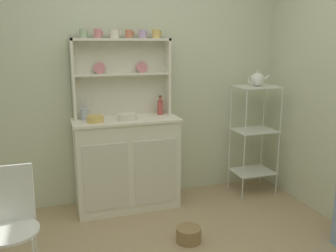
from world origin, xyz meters
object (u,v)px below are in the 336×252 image
(hutch_cabinet, at_px, (127,162))
(cup_sage_0, at_px, (83,33))
(hutch_shelf_unit, at_px, (121,72))
(floor_basket, at_px, (189,234))
(bakers_rack, at_px, (255,129))
(porcelain_teapot, at_px, (257,79))
(wire_chair, at_px, (10,218))
(jam_bottle, at_px, (160,107))
(utensil_jar, at_px, (85,113))
(bowl_mixing_large, at_px, (95,119))

(hutch_cabinet, bearing_deg, cup_sage_0, 160.67)
(hutch_cabinet, bearing_deg, hutch_shelf_unit, 90.00)
(floor_basket, bearing_deg, bakers_rack, 35.49)
(bakers_rack, relative_size, porcelain_teapot, 5.11)
(wire_chair, height_order, jam_bottle, jam_bottle)
(bakers_rack, bearing_deg, floor_basket, -144.51)
(floor_basket, height_order, porcelain_teapot, porcelain_teapot)
(wire_chair, distance_m, floor_basket, 1.41)
(floor_basket, xyz_separation_m, utensil_jar, (-0.72, 0.91, 0.91))
(floor_basket, bearing_deg, wire_chair, -172.10)
(bowl_mixing_large, bearing_deg, cup_sage_0, 104.39)
(jam_bottle, bearing_deg, cup_sage_0, 177.16)
(bakers_rack, relative_size, jam_bottle, 6.09)
(floor_basket, bearing_deg, utensil_jar, 128.41)
(hutch_shelf_unit, bearing_deg, porcelain_teapot, -9.93)
(hutch_shelf_unit, height_order, floor_basket, hutch_shelf_unit)
(utensil_jar, relative_size, porcelain_teapot, 1.05)
(floor_basket, distance_m, jam_bottle, 1.30)
(hutch_shelf_unit, relative_size, utensil_jar, 3.93)
(wire_chair, xyz_separation_m, jam_bottle, (1.36, 1.10, 0.47))
(hutch_cabinet, distance_m, bakers_rack, 1.41)
(floor_basket, height_order, utensil_jar, utensil_jar)
(bakers_rack, relative_size, wire_chair, 1.39)
(jam_bottle, height_order, utensil_jar, utensil_jar)
(hutch_cabinet, relative_size, jam_bottle, 5.27)
(wire_chair, distance_m, porcelain_teapot, 2.65)
(hutch_cabinet, distance_m, wire_chair, 1.41)
(hutch_cabinet, xyz_separation_m, cup_sage_0, (-0.35, 0.12, 1.24))
(bowl_mixing_large, bearing_deg, wire_chair, -126.07)
(jam_bottle, xyz_separation_m, utensil_jar, (-0.76, -0.01, -0.02))
(hutch_shelf_unit, bearing_deg, hutch_cabinet, -90.00)
(floor_basket, xyz_separation_m, cup_sage_0, (-0.69, 0.95, 1.65))
(hutch_cabinet, xyz_separation_m, hutch_shelf_unit, (-0.00, 0.16, 0.88))
(hutch_cabinet, distance_m, bowl_mixing_large, 0.57)
(floor_basket, xyz_separation_m, porcelain_teapot, (1.05, 0.75, 1.19))
(bowl_mixing_large, bearing_deg, jam_bottle, 13.28)
(cup_sage_0, bearing_deg, porcelain_teapot, -6.60)
(utensil_jar, xyz_separation_m, porcelain_teapot, (1.77, -0.16, 0.28))
(floor_basket, bearing_deg, bowl_mixing_large, 130.28)
(floor_basket, distance_m, cup_sage_0, 2.02)
(hutch_shelf_unit, xyz_separation_m, porcelain_teapot, (1.39, -0.24, -0.09))
(hutch_cabinet, distance_m, cup_sage_0, 1.30)
(hutch_shelf_unit, xyz_separation_m, jam_bottle, (0.38, -0.08, -0.36))
(wire_chair, bearing_deg, cup_sage_0, 36.81)
(jam_bottle, relative_size, utensil_jar, 0.80)
(utensil_jar, height_order, porcelain_teapot, porcelain_teapot)
(jam_bottle, bearing_deg, porcelain_teapot, -9.27)
(hutch_cabinet, xyz_separation_m, bakers_rack, (1.39, -0.08, 0.25))
(cup_sage_0, xyz_separation_m, porcelain_teapot, (1.74, -0.20, -0.46))
(wire_chair, height_order, floor_basket, wire_chair)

